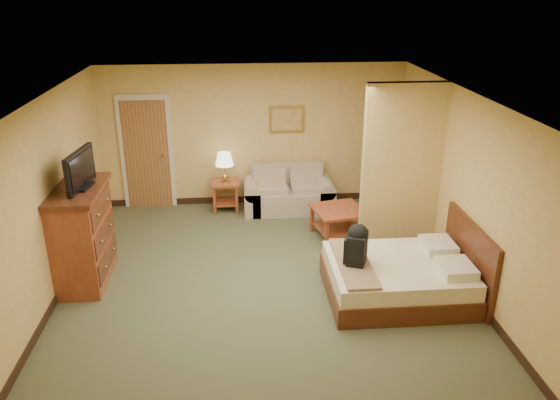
{
  "coord_description": "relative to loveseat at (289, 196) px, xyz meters",
  "views": [
    {
      "loc": [
        -0.33,
        -6.7,
        3.93
      ],
      "look_at": [
        0.28,
        0.6,
        0.98
      ],
      "focal_mm": 35.0,
      "sensor_mm": 36.0,
      "label": 1
    }
  ],
  "objects": [
    {
      "name": "floor",
      "position": [
        -0.6,
        -2.57,
        -0.27
      ],
      "size": [
        6.0,
        6.0,
        0.0
      ],
      "primitive_type": "plane",
      "color": "#4B5134",
      "rests_on": "ground"
    },
    {
      "name": "ceiling",
      "position": [
        -0.6,
        -2.57,
        2.33
      ],
      "size": [
        6.0,
        6.0,
        0.0
      ],
      "primitive_type": "plane",
      "rotation": [
        3.14,
        0.0,
        0.0
      ],
      "color": "white",
      "rests_on": "back_wall"
    },
    {
      "name": "back_wall",
      "position": [
        -0.6,
        0.43,
        1.03
      ],
      "size": [
        5.5,
        0.02,
        2.6
      ],
      "primitive_type": "cube",
      "color": "tan",
      "rests_on": "floor"
    },
    {
      "name": "left_wall",
      "position": [
        -3.35,
        -2.57,
        1.03
      ],
      "size": [
        0.02,
        6.0,
        2.6
      ],
      "primitive_type": "cube",
      "color": "tan",
      "rests_on": "floor"
    },
    {
      "name": "right_wall",
      "position": [
        2.15,
        -2.57,
        1.03
      ],
      "size": [
        0.02,
        6.0,
        2.6
      ],
      "primitive_type": "cube",
      "color": "tan",
      "rests_on": "floor"
    },
    {
      "name": "partition",
      "position": [
        1.55,
        -1.65,
        1.03
      ],
      "size": [
        1.2,
        0.15,
        2.6
      ],
      "primitive_type": "cube",
      "color": "tan",
      "rests_on": "floor"
    },
    {
      "name": "door",
      "position": [
        -2.55,
        0.39,
        0.76
      ],
      "size": [
        0.94,
        0.16,
        2.1
      ],
      "color": "beige",
      "rests_on": "floor"
    },
    {
      "name": "baseboard",
      "position": [
        -0.6,
        0.42,
        -0.21
      ],
      "size": [
        5.5,
        0.02,
        0.12
      ],
      "primitive_type": "cube",
      "color": "black",
      "rests_on": "floor"
    },
    {
      "name": "loveseat",
      "position": [
        0.0,
        0.0,
        0.0
      ],
      "size": [
        1.63,
        0.76,
        0.82
      ],
      "color": "tan",
      "rests_on": "floor"
    },
    {
      "name": "side_table",
      "position": [
        -1.15,
        0.08,
        0.09
      ],
      "size": [
        0.5,
        0.5,
        0.55
      ],
      "color": "maroon",
      "rests_on": "floor"
    },
    {
      "name": "table_lamp",
      "position": [
        -1.15,
        0.08,
        0.7
      ],
      "size": [
        0.33,
        0.33,
        0.55
      ],
      "color": "#B69843",
      "rests_on": "side_table"
    },
    {
      "name": "coffee_table",
      "position": [
        0.7,
        -1.24,
        0.09
      ],
      "size": [
        0.92,
        0.92,
        0.5
      ],
      "rotation": [
        0.0,
        0.0,
        0.21
      ],
      "color": "maroon",
      "rests_on": "floor"
    },
    {
      "name": "wall_picture",
      "position": [
        0.0,
        0.4,
        1.33
      ],
      "size": [
        0.64,
        0.04,
        0.5
      ],
      "color": "#B78E3F",
      "rests_on": "back_wall"
    },
    {
      "name": "dresser",
      "position": [
        -3.08,
        -2.31,
        0.43
      ],
      "size": [
        0.68,
        1.3,
        1.38
      ],
      "color": "maroon",
      "rests_on": "floor"
    },
    {
      "name": "tv",
      "position": [
        -2.98,
        -2.31,
        1.36
      ],
      "size": [
        0.26,
        0.84,
        0.51
      ],
      "rotation": [
        0.0,
        0.0,
        -0.14
      ],
      "color": "black",
      "rests_on": "dresser"
    },
    {
      "name": "bed",
      "position": [
        1.22,
        -3.08,
        0.01
      ],
      "size": [
        1.91,
        1.57,
        1.01
      ],
      "color": "#471F10",
      "rests_on": "floor"
    },
    {
      "name": "backpack",
      "position": [
        0.58,
        -3.11,
        0.53
      ],
      "size": [
        0.33,
        0.39,
        0.58
      ],
      "rotation": [
        0.0,
        0.0,
        -0.38
      ],
      "color": "black",
      "rests_on": "bed"
    }
  ]
}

